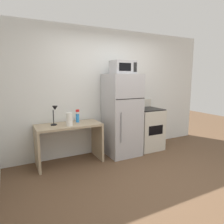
{
  "coord_description": "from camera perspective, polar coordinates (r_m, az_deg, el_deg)",
  "views": [
    {
      "loc": [
        -1.96,
        -2.29,
        1.61
      ],
      "look_at": [
        -0.2,
        1.1,
        0.96
      ],
      "focal_mm": 32.71,
      "sensor_mm": 36.0,
      "label": 1
    }
  ],
  "objects": [
    {
      "name": "ground_plane",
      "position": [
        3.41,
        12.22,
        -18.68
      ],
      "size": [
        12.0,
        12.0,
        0.0
      ],
      "primitive_type": "plane",
      "color": "brown"
    },
    {
      "name": "wall_back_white",
      "position": [
        4.45,
        -1.27,
        5.7
      ],
      "size": [
        5.0,
        0.1,
        2.6
      ],
      "primitive_type": "cube",
      "color": "silver",
      "rests_on": "ground"
    },
    {
      "name": "desk",
      "position": [
        3.92,
        -11.95,
        -6.55
      ],
      "size": [
        1.19,
        0.55,
        0.75
      ],
      "color": "tan",
      "rests_on": "ground"
    },
    {
      "name": "desk_lamp",
      "position": [
        3.81,
        -15.76,
        -0.02
      ],
      "size": [
        0.14,
        0.12,
        0.35
      ],
      "color": "black",
      "rests_on": "desk"
    },
    {
      "name": "paper_towel_roll",
      "position": [
        3.71,
        -11.83,
        -2.02
      ],
      "size": [
        0.11,
        0.11,
        0.24
      ],
      "primitive_type": "cylinder",
      "color": "white",
      "rests_on": "desk"
    },
    {
      "name": "spray_bottle",
      "position": [
        3.99,
        -9.62,
        -1.44
      ],
      "size": [
        0.06,
        0.06,
        0.25
      ],
      "color": "#2D8CEA",
      "rests_on": "desk"
    },
    {
      "name": "refrigerator",
      "position": [
        4.23,
        2.78,
        -0.85
      ],
      "size": [
        0.66,
        0.68,
        1.67
      ],
      "color": "#B7B7BC",
      "rests_on": "ground"
    },
    {
      "name": "microwave",
      "position": [
        4.14,
        3.05,
        12.36
      ],
      "size": [
        0.46,
        0.35,
        0.26
      ],
      "color": "#B7B7BC",
      "rests_on": "refrigerator"
    },
    {
      "name": "oven_range",
      "position": [
        4.7,
        9.78,
        -4.52
      ],
      "size": [
        0.58,
        0.61,
        1.1
      ],
      "color": "beige",
      "rests_on": "ground"
    }
  ]
}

